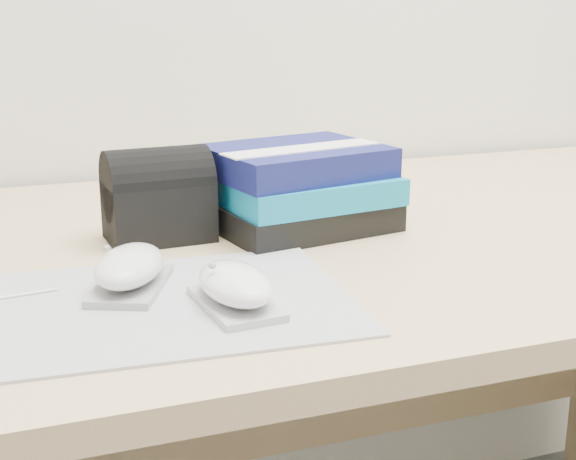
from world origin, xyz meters
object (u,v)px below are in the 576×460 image
object	(u,v)px
desk	(303,374)
mouse_rear	(130,269)
pouch	(158,196)
book_stack	(299,188)
mouse_front	(235,287)

from	to	relation	value
desk	mouse_rear	distance (m)	0.43
desk	pouch	world-z (taller)	pouch
book_stack	pouch	world-z (taller)	pouch
book_stack	pouch	xyz separation A→B (m)	(-0.18, 0.01, 0.00)
mouse_front	mouse_rear	bearing A→B (deg)	135.63
desk	pouch	bearing A→B (deg)	-170.78
desk	mouse_front	xyz separation A→B (m)	(-0.18, -0.30, 0.26)
mouse_rear	book_stack	size ratio (longest dim) A/B	0.54
mouse_rear	pouch	bearing A→B (deg)	69.88
book_stack	pouch	distance (m)	0.18
desk	pouch	size ratio (longest dim) A/B	12.19
mouse_front	book_stack	world-z (taller)	book_stack
mouse_front	pouch	distance (m)	0.27
mouse_front	book_stack	xyz separation A→B (m)	(0.16, 0.26, 0.03)
desk	book_stack	bearing A→B (deg)	-118.70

